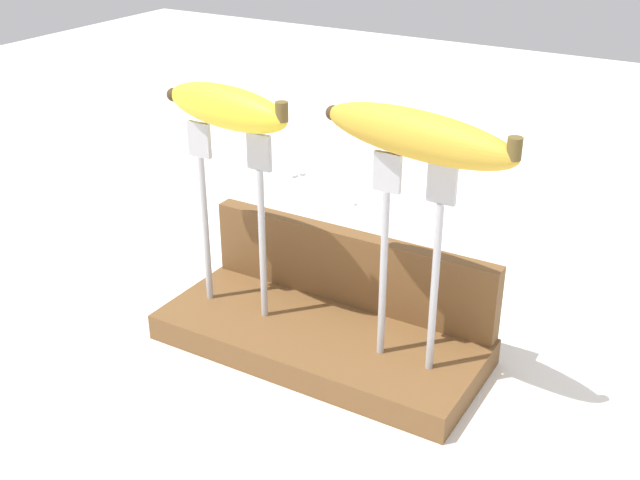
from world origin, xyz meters
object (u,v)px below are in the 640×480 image
(fork_stand_left, at_px, (232,205))
(banana_raised_left, at_px, (226,107))
(fork_stand_right, at_px, (410,246))
(banana_raised_right, at_px, (417,134))
(fork_fallen_near, at_px, (310,180))

(fork_stand_left, xyz_separation_m, banana_raised_left, (-0.00, 0.00, 0.10))
(fork_stand_left, bearing_deg, banana_raised_left, 171.19)
(fork_stand_left, distance_m, fork_stand_right, 0.20)
(banana_raised_left, bearing_deg, fork_stand_left, -8.81)
(banana_raised_left, height_order, banana_raised_right, banana_raised_right)
(banana_raised_right, height_order, fork_fallen_near, banana_raised_right)
(fork_stand_right, xyz_separation_m, fork_fallen_near, (-0.35, 0.41, -0.15))
(banana_raised_left, height_order, fork_fallen_near, banana_raised_left)
(fork_stand_left, distance_m, banana_raised_left, 0.10)
(fork_stand_left, bearing_deg, fork_stand_right, -0.00)
(fork_fallen_near, bearing_deg, banana_raised_right, -49.02)
(banana_raised_right, bearing_deg, fork_fallen_near, 130.98)
(fork_stand_right, distance_m, banana_raised_left, 0.22)
(fork_stand_left, bearing_deg, banana_raised_right, 0.00)
(banana_raised_left, relative_size, fork_fallen_near, 0.92)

